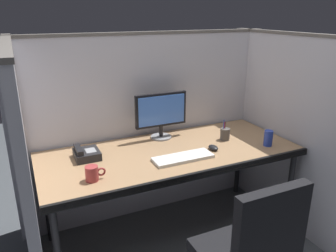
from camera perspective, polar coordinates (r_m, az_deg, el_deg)
The scene contains 11 objects.
cubicle_partition_rear at distance 2.82m, azimuth -3.36°, elevation -0.12°, with size 2.21×0.06×1.57m.
cubicle_partition_left at distance 2.15m, azimuth -23.23°, elevation -8.15°, with size 0.06×1.41×1.57m.
cubicle_partition_right at distance 2.91m, azimuth 19.38°, elevation -0.61°, with size 0.06×1.41×1.57m.
desk at distance 2.47m, azimuth 0.61°, elevation -5.46°, with size 1.90×0.80×0.74m.
monitor_center at distance 2.64m, azimuth -1.21°, elevation 2.34°, with size 0.43×0.17×0.37m.
keyboard_main at distance 2.33m, azimuth 2.61°, elevation -5.48°, with size 0.43×0.15×0.02m, color silver.
computer_mouse at distance 2.50m, azimuth 7.82°, elevation -3.71°, with size 0.06×0.10×0.04m.
soda_can at distance 2.65m, azimuth 16.92°, elevation -2.02°, with size 0.07×0.07×0.12m, color #263FB2.
pen_cup at distance 2.69m, azimuth 9.80°, elevation -1.37°, with size 0.08×0.08×0.17m.
desk_phone at distance 2.40m, azimuth -13.96°, elevation -4.68°, with size 0.17×0.19×0.09m.
coffee_mug at distance 2.08m, azimuth -12.92°, elevation -7.98°, with size 0.13×0.08×0.09m.
Camera 1 is at (-0.97, -1.74, 1.72)m, focal length 35.32 mm.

